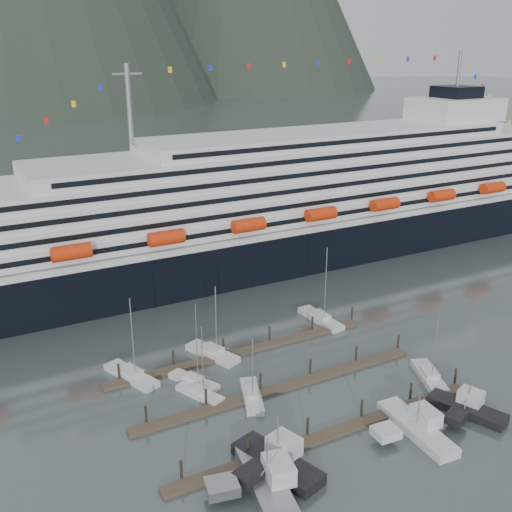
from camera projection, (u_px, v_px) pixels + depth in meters
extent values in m
plane|color=#4D5B5B|center=(319.00, 390.00, 91.07)|extent=(1600.00, 1600.00, 0.00)
cube|color=black|center=(278.00, 242.00, 146.56)|extent=(210.00, 28.00, 12.00)
cube|color=silver|center=(278.00, 217.00, 144.40)|extent=(205.80, 27.44, 1.50)
cube|color=silver|center=(296.00, 204.00, 145.78)|extent=(185.00, 26.00, 3.20)
cube|color=black|center=(327.00, 216.00, 134.91)|extent=(175.75, 0.20, 1.00)
cube|color=silver|center=(303.00, 190.00, 145.61)|extent=(180.00, 25.00, 3.20)
cube|color=black|center=(333.00, 200.00, 135.16)|extent=(171.00, 0.20, 1.00)
cube|color=silver|center=(311.00, 176.00, 145.45)|extent=(172.00, 24.00, 3.20)
cube|color=black|center=(340.00, 185.00, 135.41)|extent=(163.40, 0.20, 1.00)
cube|color=silver|center=(318.00, 162.00, 145.28)|extent=(160.00, 23.00, 3.20)
cube|color=black|center=(347.00, 170.00, 135.66)|extent=(152.00, 0.20, 1.00)
cube|color=silver|center=(325.00, 149.00, 145.15)|extent=(140.00, 22.00, 3.00)
cube|color=black|center=(353.00, 155.00, 135.94)|extent=(133.00, 0.20, 1.00)
cube|color=silver|center=(332.00, 136.00, 145.05)|extent=(95.00, 20.00, 3.00)
cube|color=black|center=(358.00, 141.00, 136.67)|extent=(90.25, 0.20, 1.00)
cube|color=silver|center=(455.00, 109.00, 161.55)|extent=(22.00, 16.00, 6.00)
cube|color=black|center=(457.00, 92.00, 160.05)|extent=(10.00, 10.00, 3.00)
cylinder|color=gray|center=(129.00, 105.00, 119.39)|extent=(1.00, 1.00, 16.00)
cylinder|color=gray|center=(459.00, 70.00, 158.22)|extent=(0.80, 0.80, 10.00)
cylinder|color=red|center=(71.00, 252.00, 107.24)|extent=(7.00, 2.80, 2.80)
cylinder|color=red|center=(166.00, 238.00, 115.34)|extent=(7.00, 2.80, 2.80)
cylinder|color=red|center=(249.00, 225.00, 123.44)|extent=(7.00, 2.80, 2.80)
cylinder|color=red|center=(321.00, 214.00, 131.53)|extent=(7.00, 2.80, 2.80)
cylinder|color=red|center=(385.00, 204.00, 139.63)|extent=(7.00, 2.80, 2.80)
cylinder|color=red|center=(442.00, 196.00, 147.73)|extent=(7.00, 2.80, 2.80)
cylinder|color=red|center=(493.00, 188.00, 155.83)|extent=(7.00, 2.80, 2.80)
cube|color=#4C3B31|center=(330.00, 434.00, 80.45)|extent=(48.00, 2.00, 0.50)
cylinder|color=black|center=(181.00, 472.00, 71.53)|extent=(0.36, 0.36, 3.20)
cylinder|color=black|center=(248.00, 449.00, 75.58)|extent=(0.36, 0.36, 3.20)
cylinder|color=black|center=(308.00, 429.00, 79.63)|extent=(0.36, 0.36, 3.20)
cylinder|color=black|center=(362.00, 410.00, 83.68)|extent=(0.36, 0.36, 3.20)
cylinder|color=black|center=(411.00, 393.00, 87.73)|extent=(0.36, 0.36, 3.20)
cylinder|color=black|center=(455.00, 378.00, 91.77)|extent=(0.36, 0.36, 3.20)
cube|color=#4C3B31|center=(281.00, 388.00, 91.22)|extent=(48.00, 2.00, 0.50)
cylinder|color=black|center=(146.00, 416.00, 82.30)|extent=(0.36, 0.36, 3.20)
cylinder|color=black|center=(206.00, 399.00, 86.35)|extent=(0.36, 0.36, 3.20)
cylinder|color=black|center=(260.00, 383.00, 90.40)|extent=(0.36, 0.36, 3.20)
cylinder|color=black|center=(310.00, 368.00, 94.45)|extent=(0.36, 0.36, 3.20)
cylinder|color=black|center=(356.00, 355.00, 98.50)|extent=(0.36, 0.36, 3.20)
cylinder|color=black|center=(398.00, 343.00, 102.55)|extent=(0.36, 0.36, 3.20)
cube|color=#4C3B31|center=(242.00, 352.00, 102.00)|extent=(48.00, 2.00, 0.50)
cylinder|color=black|center=(119.00, 373.00, 93.08)|extent=(0.36, 0.36, 3.20)
cylinder|color=black|center=(173.00, 359.00, 97.13)|extent=(0.36, 0.36, 3.20)
cylinder|color=black|center=(223.00, 347.00, 101.17)|extent=(0.36, 0.36, 3.20)
cylinder|color=black|center=(269.00, 335.00, 105.22)|extent=(0.36, 0.36, 3.20)
cylinder|color=black|center=(312.00, 325.00, 109.27)|extent=(0.36, 0.36, 3.20)
cylinder|color=black|center=(352.00, 315.00, 113.32)|extent=(0.36, 0.36, 3.20)
cube|color=#B7B7B7|center=(200.00, 395.00, 89.42)|extent=(5.26, 8.30, 1.25)
cube|color=#B7B7B7|center=(200.00, 390.00, 89.16)|extent=(2.74, 3.28, 0.71)
cylinder|color=gray|center=(203.00, 361.00, 86.94)|extent=(0.14, 0.14, 10.95)
cube|color=#B7B7B7|center=(194.00, 382.00, 92.72)|extent=(5.87, 8.86, 1.22)
cube|color=#B7B7B7|center=(194.00, 378.00, 92.47)|extent=(2.91, 3.52, 0.70)
cylinder|color=gray|center=(197.00, 344.00, 89.91)|extent=(0.14, 0.14, 12.89)
cube|color=#B7B7B7|center=(252.00, 397.00, 88.76)|extent=(5.68, 9.63, 1.37)
cube|color=#B7B7B7|center=(252.00, 392.00, 88.46)|extent=(2.99, 3.75, 0.79)
cylinder|color=gray|center=(253.00, 368.00, 86.07)|extent=(0.16, 0.16, 9.61)
cube|color=#B7B7B7|center=(131.00, 377.00, 94.27)|extent=(6.33, 11.11, 1.51)
cube|color=#B7B7B7|center=(131.00, 371.00, 93.94)|extent=(3.32, 4.29, 0.86)
cylinder|color=gray|center=(132.00, 338.00, 91.19)|extent=(0.17, 0.17, 13.01)
cube|color=#B7B7B7|center=(212.00, 355.00, 100.99)|extent=(6.48, 10.54, 1.58)
cube|color=#B7B7B7|center=(212.00, 349.00, 100.64)|extent=(3.41, 4.14, 0.90)
cylinder|color=gray|center=(216.00, 320.00, 98.13)|extent=(0.18, 0.18, 11.93)
cube|color=#B7B7B7|center=(320.00, 320.00, 113.79)|extent=(3.42, 11.31, 1.49)
cube|color=#B7B7B7|center=(321.00, 315.00, 113.46)|extent=(2.35, 4.03, 0.85)
cylinder|color=gray|center=(326.00, 284.00, 110.30)|extent=(0.17, 0.17, 14.15)
cube|color=#B7B7B7|center=(429.00, 378.00, 93.88)|extent=(6.36, 10.02, 1.51)
cube|color=#B7B7B7|center=(430.00, 373.00, 93.55)|extent=(3.31, 3.97, 0.86)
cylinder|color=gray|center=(436.00, 344.00, 90.82)|extent=(0.17, 0.17, 11.48)
cube|color=#94979A|center=(267.00, 487.00, 70.57)|extent=(6.70, 14.85, 2.21)
cube|color=#94979A|center=(222.00, 487.00, 68.58)|extent=(4.30, 3.83, 1.32)
cube|color=#B7B7B7|center=(279.00, 470.00, 70.25)|extent=(3.87, 4.82, 2.43)
cube|color=black|center=(279.00, 463.00, 69.95)|extent=(3.60, 4.50, 0.55)
cylinder|color=gray|center=(267.00, 459.00, 69.22)|extent=(0.18, 0.18, 5.52)
cube|color=black|center=(277.00, 466.00, 74.18)|extent=(7.60, 13.01, 2.25)
cube|color=black|center=(251.00, 475.00, 70.51)|extent=(4.47, 3.75, 1.35)
cube|color=#B7B7B7|center=(284.00, 446.00, 74.28)|extent=(4.12, 4.49, 2.47)
cube|color=black|center=(284.00, 440.00, 73.98)|extent=(3.83, 4.19, 0.56)
cylinder|color=gray|center=(278.00, 438.00, 72.80)|extent=(0.18, 0.18, 5.62)
cube|color=#B7B7B7|center=(416.00, 430.00, 81.05)|extent=(4.37, 13.66, 1.92)
cube|color=#B7B7B7|center=(386.00, 432.00, 78.65)|extent=(3.46, 3.18, 1.15)
cube|color=#B7B7B7|center=(426.00, 416.00, 80.96)|extent=(2.96, 4.21, 2.11)
cube|color=black|center=(426.00, 411.00, 80.70)|extent=(2.75, 3.93, 0.48)
cylinder|color=gray|center=(419.00, 408.00, 79.89)|extent=(0.15, 0.15, 4.80)
cube|color=black|center=(466.00, 411.00, 85.29)|extent=(7.03, 11.39, 1.82)
cube|color=black|center=(455.00, 417.00, 81.93)|extent=(3.76, 3.37, 1.09)
cube|color=#B7B7B7|center=(471.00, 397.00, 85.50)|extent=(3.57, 3.99, 2.01)
cube|color=black|center=(471.00, 393.00, 85.25)|extent=(3.32, 3.72, 0.46)
cylinder|color=gray|center=(469.00, 391.00, 84.19)|extent=(0.15, 0.15, 4.56)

